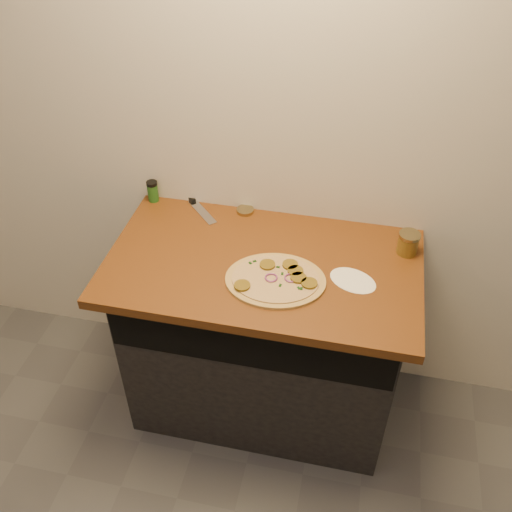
% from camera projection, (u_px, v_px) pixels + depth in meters
% --- Properties ---
extents(cabinet, '(1.10, 0.60, 0.86)m').
position_uv_depth(cabinet, '(264.00, 338.00, 2.50)').
color(cabinet, black).
rests_on(cabinet, ground).
extents(countertop, '(1.20, 0.70, 0.04)m').
position_uv_depth(countertop, '(263.00, 265.00, 2.19)').
color(countertop, '#633212').
rests_on(countertop, cabinet).
extents(pizza, '(0.40, 0.40, 0.02)m').
position_uv_depth(pizza, '(276.00, 279.00, 2.08)').
color(pizza, tan).
rests_on(pizza, countertop).
extents(chefs_knife, '(0.22, 0.23, 0.02)m').
position_uv_depth(chefs_knife, '(195.00, 203.00, 2.46)').
color(chefs_knife, '#B7BAC1').
rests_on(chefs_knife, countertop).
extents(mason_jar_lid, '(0.08, 0.08, 0.02)m').
position_uv_depth(mason_jar_lid, '(245.00, 210.00, 2.42)').
color(mason_jar_lid, '#928254').
rests_on(mason_jar_lid, countertop).
extents(salsa_jar, '(0.08, 0.08, 0.09)m').
position_uv_depth(salsa_jar, '(408.00, 243.00, 2.19)').
color(salsa_jar, '#A32110').
rests_on(salsa_jar, countertop).
extents(spice_shaker, '(0.05, 0.05, 0.09)m').
position_uv_depth(spice_shaker, '(153.00, 191.00, 2.46)').
color(spice_shaker, '#22571B').
rests_on(spice_shaker, countertop).
extents(flour_spill, '(0.24, 0.24, 0.00)m').
position_uv_depth(flour_spill, '(353.00, 280.00, 2.09)').
color(flour_spill, white).
rests_on(flour_spill, countertop).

